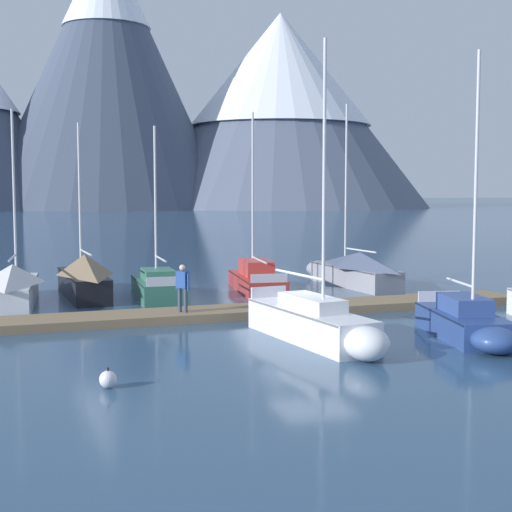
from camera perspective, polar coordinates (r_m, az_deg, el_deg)
name	(u,v)px	position (r m, az deg, el deg)	size (l,w,h in m)	color
ground_plane	(313,333)	(24.41, 4.36, -5.87)	(700.00, 700.00, 0.00)	#2D4C6B
mountain_shoulder_ridge	(107,69)	(194.75, -11.23, 13.78)	(60.78, 60.78, 67.20)	#424C60
mountain_east_summit	(280,104)	(202.78, 1.85, 11.48)	(78.47, 78.47, 50.91)	slate
dock	(272,310)	(28.06, 1.26, -4.12)	(20.55, 2.76, 0.30)	#846B4C
sailboat_nearest_berth	(15,285)	(31.65, -17.84, -2.09)	(2.17, 7.33, 7.86)	silver
sailboat_second_berth	(82,276)	(33.31, -13.04, -1.49)	(1.97, 7.45, 7.49)	black
sailboat_mid_dock_port	(156,286)	(32.36, -7.56, -2.24)	(1.96, 5.88, 7.29)	#336B56
sailboat_mid_dock_starboard	(316,323)	(22.74, 4.61, -5.10)	(2.21, 6.78, 8.96)	white
sailboat_far_berth	(255,278)	(34.69, -0.07, -1.69)	(2.41, 6.55, 8.19)	#B2332D
sailboat_outer_slip	(467,322)	(24.13, 15.75, -4.85)	(2.67, 5.70, 8.72)	navy
sailboat_end_of_dock	(351,269)	(36.49, 7.25, -0.99)	(2.22, 7.75, 8.73)	#93939E
person_on_dock	(183,285)	(26.61, -5.59, -2.22)	(0.41, 0.47, 1.69)	#384256
mooring_buoy_channel_marker	(108,379)	(18.08, -11.17, -9.16)	(0.41, 0.41, 0.49)	white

